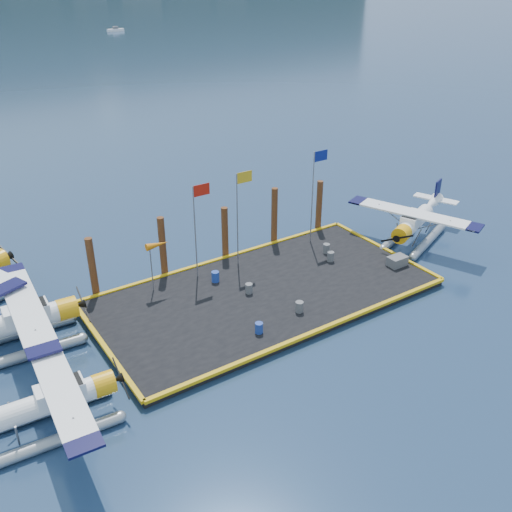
{
  "coord_description": "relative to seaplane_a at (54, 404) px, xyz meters",
  "views": [
    {
      "loc": [
        -16.65,
        -24.17,
        18.1
      ],
      "look_at": [
        0.71,
        2.0,
        1.69
      ],
      "focal_mm": 40.0,
      "sensor_mm": 36.0,
      "label": 1
    }
  ],
  "objects": [
    {
      "name": "drum_1",
      "position": [
        13.94,
        1.06,
        -0.63
      ],
      "size": [
        0.45,
        0.45,
        0.64
      ],
      "primitive_type": "cylinder",
      "color": "#525357",
      "rests_on": "dock"
    },
    {
      "name": "piling_0",
      "position": [
        5.09,
        9.41,
        0.65
      ],
      "size": [
        0.44,
        0.44,
        4.0
      ],
      "primitive_type": "cylinder",
      "color": "#492714",
      "rests_on": "ground"
    },
    {
      "name": "drum_2",
      "position": [
        19.91,
        5.85,
        -0.63
      ],
      "size": [
        0.45,
        0.45,
        0.64
      ],
      "primitive_type": "cylinder",
      "color": "#525357",
      "rests_on": "dock"
    },
    {
      "name": "ground",
      "position": [
        13.59,
        4.01,
        -1.35
      ],
      "size": [
        4000.0,
        4000.0,
        0.0
      ],
      "primitive_type": "plane",
      "color": "navy",
      "rests_on": "ground"
    },
    {
      "name": "dock_bumpers",
      "position": [
        13.59,
        4.01,
        -0.86
      ],
      "size": [
        20.25,
        10.25,
        0.18
      ],
      "primitive_type": null,
      "color": "#CF9E0C",
      "rests_on": "dock"
    },
    {
      "name": "seaplane_a",
      "position": [
        0.0,
        0.0,
        0.0
      ],
      "size": [
        7.93,
        8.74,
        3.1
      ],
      "rotation": [
        0.0,
        0.0,
        -1.63
      ],
      "color": "#91979E",
      "rests_on": "ground"
    },
    {
      "name": "drum_4",
      "position": [
        19.38,
        4.79,
        -0.63
      ],
      "size": [
        0.46,
        0.46,
        0.64
      ],
      "primitive_type": "cylinder",
      "color": "#525357",
      "rests_on": "dock"
    },
    {
      "name": "drum_5",
      "position": [
        11.71,
        6.63,
        -0.62
      ],
      "size": [
        0.47,
        0.47,
        0.67
      ],
      "primitive_type": "cylinder",
      "color": "navy",
      "rests_on": "dock"
    },
    {
      "name": "drum_0",
      "position": [
        12.69,
        4.34,
        -0.65
      ],
      "size": [
        0.43,
        0.43,
        0.61
      ],
      "primitive_type": "cylinder",
      "color": "#525357",
      "rests_on": "dock"
    },
    {
      "name": "dock",
      "position": [
        13.59,
        4.01,
        -1.15
      ],
      "size": [
        20.0,
        10.0,
        0.4
      ],
      "primitive_type": "cube",
      "color": "black",
      "rests_on": "ground"
    },
    {
      "name": "flagpole_yellow",
      "position": [
        14.29,
        7.81,
        3.16
      ],
      "size": [
        1.14,
        0.08,
        6.2
      ],
      "color": "gray",
      "rests_on": "dock"
    },
    {
      "name": "flagpole_blue",
      "position": [
        20.28,
        7.81,
        3.33
      ],
      "size": [
        1.14,
        0.08,
        6.5
      ],
      "color": "gray",
      "rests_on": "dock"
    },
    {
      "name": "seaplane_b",
      "position": [
        0.27,
        6.73,
        0.13
      ],
      "size": [
        8.71,
        9.6,
        3.41
      ],
      "rotation": [
        0.0,
        0.0,
        -1.63
      ],
      "color": "#91979E",
      "rests_on": "ground"
    },
    {
      "name": "piling_2",
      "position": [
        14.09,
        9.41,
        0.55
      ],
      "size": [
        0.44,
        0.44,
        3.8
      ],
      "primitive_type": "cylinder",
      "color": "#492714",
      "rests_on": "ground"
    },
    {
      "name": "piling_1",
      "position": [
        9.59,
        9.41,
        0.75
      ],
      "size": [
        0.44,
        0.44,
        4.2
      ],
      "primitive_type": "cylinder",
      "color": "#492714",
      "rests_on": "ground"
    },
    {
      "name": "piling_3",
      "position": [
        18.09,
        9.41,
        0.8
      ],
      "size": [
        0.44,
        0.44,
        4.3
      ],
      "primitive_type": "cylinder",
      "color": "#492714",
      "rests_on": "ground"
    },
    {
      "name": "crate",
      "position": [
        22.59,
        1.93,
        -0.64
      ],
      "size": [
        1.24,
        0.83,
        0.62
      ],
      "primitive_type": "cube",
      "color": "#525357",
      "rests_on": "dock"
    },
    {
      "name": "windsock",
      "position": [
        8.56,
        7.81,
        1.88
      ],
      "size": [
        1.4,
        0.44,
        3.12
      ],
      "color": "gray",
      "rests_on": "dock"
    },
    {
      "name": "seaplane_d",
      "position": [
        26.52,
        4.26,
        0.09
      ],
      "size": [
        8.65,
        9.13,
        3.32
      ],
      "rotation": [
        0.0,
        0.0,
        1.96
      ],
      "color": "#91979E",
      "rests_on": "ground"
    },
    {
      "name": "flagpole_red",
      "position": [
        11.3,
        7.81,
        3.04
      ],
      "size": [
        1.14,
        0.08,
        6.0
      ],
      "color": "gray",
      "rests_on": "dock"
    },
    {
      "name": "piling_4",
      "position": [
        22.09,
        9.41,
        0.65
      ],
      "size": [
        0.44,
        0.44,
        4.0
      ],
      "primitive_type": "cylinder",
      "color": "#492714",
      "rests_on": "ground"
    },
    {
      "name": "drum_3",
      "position": [
        10.92,
        0.62,
        -0.65
      ],
      "size": [
        0.43,
        0.43,
        0.6
      ],
      "primitive_type": "cylinder",
      "color": "navy",
      "rests_on": "dock"
    }
  ]
}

